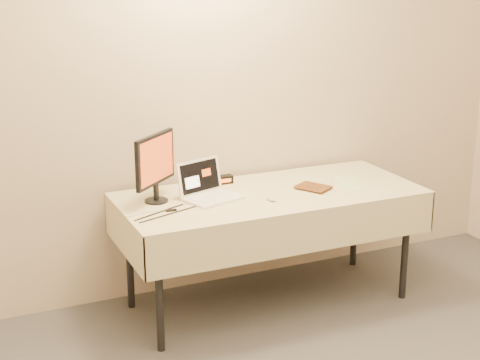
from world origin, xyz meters
name	(u,v)px	position (x,y,z in m)	size (l,w,h in m)	color
back_wall	(240,82)	(0.00, 2.50, 1.35)	(4.00, 0.10, 2.70)	beige
table	(270,202)	(0.00, 2.05, 0.68)	(1.86, 0.81, 0.74)	black
laptop	(207,189)	(-0.39, 2.10, 0.79)	(0.38, 0.35, 0.22)	white
monitor	(155,163)	(-0.69, 2.16, 0.98)	(0.31, 0.28, 0.41)	black
book	(307,176)	(0.21, 1.96, 0.84)	(0.15, 0.02, 0.20)	brown
alarm_clock	(223,180)	(-0.19, 2.33, 0.76)	(0.13, 0.06, 0.05)	black
clicker	(271,199)	(-0.07, 1.90, 0.75)	(0.04, 0.08, 0.02)	#B6B6B8
paper_form	(348,183)	(0.54, 2.01, 0.74)	(0.12, 0.30, 0.00)	#ADDAAF
usb_dongle	(171,210)	(-0.67, 1.96, 0.74)	(0.06, 0.02, 0.01)	black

